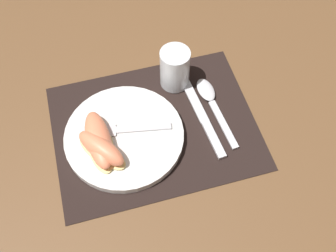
# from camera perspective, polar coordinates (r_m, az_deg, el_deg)

# --- Properties ---
(ground_plane) EXTENTS (3.00, 3.00, 0.00)m
(ground_plane) POSITION_cam_1_polar(r_m,az_deg,el_deg) (0.80, -1.93, -0.21)
(ground_plane) COLOR brown
(placemat) EXTENTS (0.41, 0.31, 0.00)m
(placemat) POSITION_cam_1_polar(r_m,az_deg,el_deg) (0.80, -1.93, -0.14)
(placemat) COLOR black
(placemat) RESTS_ON ground_plane
(plate) EXTENTS (0.24, 0.24, 0.02)m
(plate) POSITION_cam_1_polar(r_m,az_deg,el_deg) (0.78, -6.36, -1.50)
(plate) COLOR white
(plate) RESTS_ON placemat
(juice_glass) EXTENTS (0.06, 0.06, 0.09)m
(juice_glass) POSITION_cam_1_polar(r_m,az_deg,el_deg) (0.83, 0.99, 8.12)
(juice_glass) COLOR silver
(juice_glass) RESTS_ON placemat
(knife) EXTENTS (0.04, 0.22, 0.01)m
(knife) POSITION_cam_1_polar(r_m,az_deg,el_deg) (0.81, 4.98, 1.44)
(knife) COLOR silver
(knife) RESTS_ON placemat
(spoon) EXTENTS (0.04, 0.18, 0.01)m
(spoon) POSITION_cam_1_polar(r_m,az_deg,el_deg) (0.83, 6.16, 3.97)
(spoon) COLOR silver
(spoon) RESTS_ON placemat
(fork) EXTENTS (0.18, 0.05, 0.00)m
(fork) POSITION_cam_1_polar(r_m,az_deg,el_deg) (0.77, -7.02, -0.57)
(fork) COLOR silver
(fork) RESTS_ON plate
(citrus_wedge_0) EXTENTS (0.06, 0.14, 0.04)m
(citrus_wedge_0) POSITION_cam_1_polar(r_m,az_deg,el_deg) (0.75, -10.01, -2.04)
(citrus_wedge_0) COLOR #F4DB84
(citrus_wedge_0) RESTS_ON plate
(citrus_wedge_1) EXTENTS (0.10, 0.11, 0.04)m
(citrus_wedge_1) POSITION_cam_1_polar(r_m,az_deg,el_deg) (0.74, -9.66, -3.29)
(citrus_wedge_1) COLOR #F4DB84
(citrus_wedge_1) RESTS_ON plate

